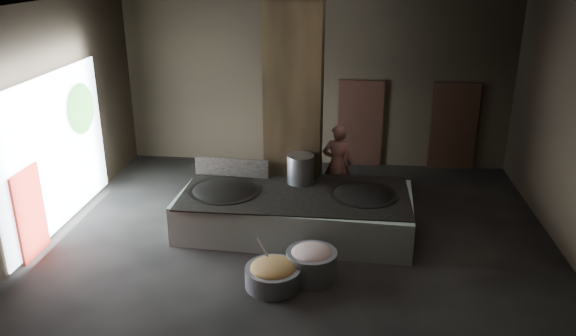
# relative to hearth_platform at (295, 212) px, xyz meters

# --- Properties ---
(floor) EXTENTS (10.00, 9.00, 0.10)m
(floor) POSITION_rel_hearth_platform_xyz_m (0.13, -0.44, -0.45)
(floor) COLOR black
(floor) RESTS_ON ground
(ceiling) EXTENTS (10.00, 9.00, 0.10)m
(ceiling) POSITION_rel_hearth_platform_xyz_m (0.13, -0.44, 4.15)
(ceiling) COLOR black
(ceiling) RESTS_ON back_wall
(back_wall) EXTENTS (10.00, 0.10, 4.50)m
(back_wall) POSITION_rel_hearth_platform_xyz_m (0.13, 4.11, 1.85)
(back_wall) COLOR black
(back_wall) RESTS_ON ground
(front_wall) EXTENTS (10.00, 0.10, 4.50)m
(front_wall) POSITION_rel_hearth_platform_xyz_m (0.13, -4.99, 1.85)
(front_wall) COLOR black
(front_wall) RESTS_ON ground
(left_wall) EXTENTS (0.10, 9.00, 4.50)m
(left_wall) POSITION_rel_hearth_platform_xyz_m (-4.92, -0.44, 1.85)
(left_wall) COLOR black
(left_wall) RESTS_ON ground
(pillar) EXTENTS (1.20, 1.20, 4.50)m
(pillar) POSITION_rel_hearth_platform_xyz_m (-0.17, 1.46, 1.85)
(pillar) COLOR black
(pillar) RESTS_ON ground
(hearth_platform) EXTENTS (4.74, 2.47, 0.80)m
(hearth_platform) POSITION_rel_hearth_platform_xyz_m (0.00, 0.00, 0.00)
(hearth_platform) COLOR silver
(hearth_platform) RESTS_ON ground
(platform_cap) EXTENTS (4.53, 2.17, 0.03)m
(platform_cap) POSITION_rel_hearth_platform_xyz_m (0.00, 0.00, 0.41)
(platform_cap) COLOR black
(platform_cap) RESTS_ON hearth_platform
(wok_left) EXTENTS (1.46, 1.46, 0.40)m
(wok_left) POSITION_rel_hearth_platform_xyz_m (-1.45, -0.05, 0.35)
(wok_left) COLOR black
(wok_left) RESTS_ON hearth_platform
(wok_left_rim) EXTENTS (1.49, 1.49, 0.05)m
(wok_left_rim) POSITION_rel_hearth_platform_xyz_m (-1.45, -0.05, 0.42)
(wok_left_rim) COLOR black
(wok_left_rim) RESTS_ON hearth_platform
(wok_right) EXTENTS (1.36, 1.36, 0.38)m
(wok_right) POSITION_rel_hearth_platform_xyz_m (1.35, 0.05, 0.35)
(wok_right) COLOR black
(wok_right) RESTS_ON hearth_platform
(wok_right_rim) EXTENTS (1.39, 1.39, 0.05)m
(wok_right_rim) POSITION_rel_hearth_platform_xyz_m (1.35, 0.05, 0.42)
(wok_right_rim) COLOR black
(wok_right_rim) RESTS_ON hearth_platform
(stock_pot) EXTENTS (0.56, 0.56, 0.60)m
(stock_pot) POSITION_rel_hearth_platform_xyz_m (0.05, 0.55, 0.73)
(stock_pot) COLOR #9A9CA1
(stock_pot) RESTS_ON hearth_platform
(splash_guard) EXTENTS (1.61, 0.15, 0.40)m
(splash_guard) POSITION_rel_hearth_platform_xyz_m (-1.45, 0.75, 0.63)
(splash_guard) COLOR black
(splash_guard) RESTS_ON hearth_platform
(cook) EXTENTS (0.68, 0.45, 1.83)m
(cook) POSITION_rel_hearth_platform_xyz_m (0.80, 1.50, 0.51)
(cook) COLOR #93574B
(cook) RESTS_ON ground
(veg_basin) EXTENTS (1.16, 1.16, 0.35)m
(veg_basin) POSITION_rel_hearth_platform_xyz_m (-0.18, -2.13, -0.23)
(veg_basin) COLOR gray
(veg_basin) RESTS_ON ground
(veg_fill) EXTENTS (0.79, 0.79, 0.24)m
(veg_fill) POSITION_rel_hearth_platform_xyz_m (-0.18, -2.13, -0.05)
(veg_fill) COLOR olive
(veg_fill) RESTS_ON veg_basin
(ladle) EXTENTS (0.26, 0.32, 0.68)m
(ladle) POSITION_rel_hearth_platform_xyz_m (-0.33, -1.98, 0.15)
(ladle) COLOR #9A9CA1
(ladle) RESTS_ON veg_basin
(meat_basin) EXTENTS (1.00, 1.00, 0.49)m
(meat_basin) POSITION_rel_hearth_platform_xyz_m (0.45, -1.76, -0.16)
(meat_basin) COLOR gray
(meat_basin) RESTS_ON ground
(meat_fill) EXTENTS (0.74, 0.74, 0.28)m
(meat_fill) POSITION_rel_hearth_platform_xyz_m (0.45, -1.76, 0.05)
(meat_fill) COLOR #B07169
(meat_fill) RESTS_ON meat_basin
(doorway_near) EXTENTS (1.18, 0.08, 2.38)m
(doorway_near) POSITION_rel_hearth_platform_xyz_m (1.33, 4.01, 0.70)
(doorway_near) COLOR black
(doorway_near) RESTS_ON ground
(doorway_near_glow) EXTENTS (0.85, 0.04, 2.00)m
(doorway_near_glow) POSITION_rel_hearth_platform_xyz_m (1.16, 4.12, 0.65)
(doorway_near_glow) COLOR #8C6647
(doorway_near_glow) RESTS_ON ground
(doorway_far) EXTENTS (1.18, 0.08, 2.38)m
(doorway_far) POSITION_rel_hearth_platform_xyz_m (3.73, 4.01, 0.70)
(doorway_far) COLOR black
(doorway_far) RESTS_ON ground
(doorway_far_glow) EXTENTS (0.88, 0.04, 2.08)m
(doorway_far_glow) POSITION_rel_hearth_platform_xyz_m (3.97, 4.12, 0.65)
(doorway_far_glow) COLOR #8C6647
(doorway_far_glow) RESTS_ON ground
(left_opening) EXTENTS (0.04, 4.20, 3.10)m
(left_opening) POSITION_rel_hearth_platform_xyz_m (-4.82, -0.24, 1.20)
(left_opening) COLOR white
(left_opening) RESTS_ON ground
(pavilion_sliver) EXTENTS (0.05, 0.90, 1.70)m
(pavilion_sliver) POSITION_rel_hearth_platform_xyz_m (-4.75, -1.54, 0.45)
(pavilion_sliver) COLOR maroon
(pavilion_sliver) RESTS_ON ground
(tree_silhouette) EXTENTS (0.28, 1.10, 1.10)m
(tree_silhouette) POSITION_rel_hearth_platform_xyz_m (-4.72, 0.86, 1.80)
(tree_silhouette) COLOR #194714
(tree_silhouette) RESTS_ON left_opening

